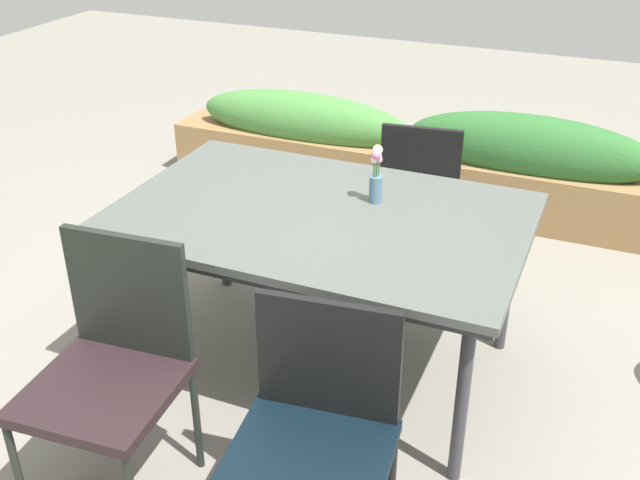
{
  "coord_description": "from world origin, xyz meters",
  "views": [
    {
      "loc": [
        1.02,
        -2.52,
        2.1
      ],
      "look_at": [
        -0.04,
        -0.0,
        0.63
      ],
      "focal_mm": 42.13,
      "sensor_mm": 36.0,
      "label": 1
    }
  ],
  "objects": [
    {
      "name": "chair_near_right",
      "position": [
        0.33,
        -0.91,
        0.5
      ],
      "size": [
        0.54,
        0.54,
        0.87
      ],
      "rotation": [
        0.0,
        0.0,
        3.25
      ],
      "color": "black",
      "rests_on": "ground"
    },
    {
      "name": "flower_vase",
      "position": [
        0.14,
        0.18,
        0.88
      ],
      "size": [
        0.05,
        0.06,
        0.25
      ],
      "color": "slate",
      "rests_on": "dining_table"
    },
    {
      "name": "chair_near_left",
      "position": [
        -0.41,
        -0.91,
        0.54
      ],
      "size": [
        0.51,
        0.51,
        0.95
      ],
      "rotation": [
        0.0,
        0.0,
        3.22
      ],
      "color": "black",
      "rests_on": "ground"
    },
    {
      "name": "chair_far_side",
      "position": [
        0.14,
        0.91,
        0.5
      ],
      "size": [
        0.46,
        0.46,
        0.88
      ],
      "rotation": [
        0.0,
        0.0,
        0.13
      ],
      "color": "black",
      "rests_on": "ground"
    },
    {
      "name": "ground_plane",
      "position": [
        0.0,
        0.0,
        0.0
      ],
      "size": [
        12.0,
        12.0,
        0.0
      ],
      "primitive_type": "plane",
      "color": "gray"
    },
    {
      "name": "dining_table",
      "position": [
        -0.04,
        -0.0,
        0.71
      ],
      "size": [
        1.66,
        1.09,
        0.76
      ],
      "color": "#4C514C",
      "rests_on": "ground"
    },
    {
      "name": "planter_box",
      "position": [
        -0.17,
        1.8,
        0.31
      ],
      "size": [
        3.25,
        0.36,
        0.68
      ],
      "color": "olive",
      "rests_on": "ground"
    }
  ]
}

